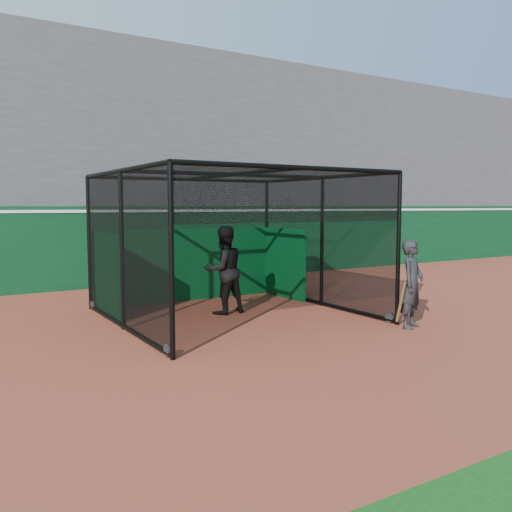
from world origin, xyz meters
TOP-DOWN VIEW (x-y plane):
  - ground at (0.00, 0.00)m, footprint 120.00×120.00m
  - outfield_wall at (0.00, 8.50)m, footprint 50.00×0.50m
  - grandstand at (0.00, 12.27)m, footprint 50.00×7.85m
  - batting_cage at (0.56, 2.49)m, footprint 5.18×5.24m
  - batter at (0.54, 2.85)m, footprint 1.06×0.86m
  - on_deck_player at (3.13, -0.48)m, footprint 0.78×0.66m

SIDE VIEW (x-z plane):
  - ground at x=0.00m, z-range 0.00..0.00m
  - on_deck_player at x=3.13m, z-range 0.00..1.82m
  - batter at x=0.54m, z-range 0.00..2.05m
  - outfield_wall at x=0.00m, z-range 0.04..2.54m
  - batting_cage at x=0.56m, z-range 0.00..3.20m
  - grandstand at x=0.00m, z-range 0.00..8.95m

